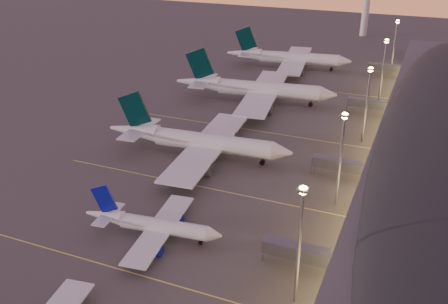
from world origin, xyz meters
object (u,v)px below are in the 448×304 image
(radar_tower, at_px, (367,1))
(airliner_narrow_north, at_px, (152,225))
(airliner_wide_near, at_px, (197,141))
(airliner_wide_far, at_px, (288,58))
(airliner_wide_mid, at_px, (255,89))

(radar_tower, bearing_deg, airliner_narrow_north, -92.50)
(airliner_wide_near, bearing_deg, airliner_wide_far, 86.60)
(airliner_narrow_north, xyz_separation_m, radar_tower, (11.00, 251.44, 18.70))
(airliner_narrow_north, height_order, airliner_wide_mid, airliner_wide_mid)
(airliner_wide_mid, bearing_deg, radar_tower, 74.00)
(airliner_narrow_north, bearing_deg, airliner_wide_far, 87.65)
(airliner_narrow_north, height_order, airliner_wide_near, airliner_wide_near)
(airliner_wide_near, xyz_separation_m, airliner_wide_mid, (-0.93, 56.24, 0.47))
(airliner_narrow_north, xyz_separation_m, airliner_wide_near, (-9.46, 44.55, 1.86))
(airliner_narrow_north, bearing_deg, radar_tower, 80.69)
(airliner_narrow_north, relative_size, radar_tower, 1.06)
(airliner_narrow_north, relative_size, airliner_wide_mid, 0.51)
(airliner_wide_mid, bearing_deg, airliner_wide_near, -96.98)
(radar_tower, bearing_deg, airliner_wide_far, -103.68)
(airliner_narrow_north, relative_size, airliner_wide_far, 0.55)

